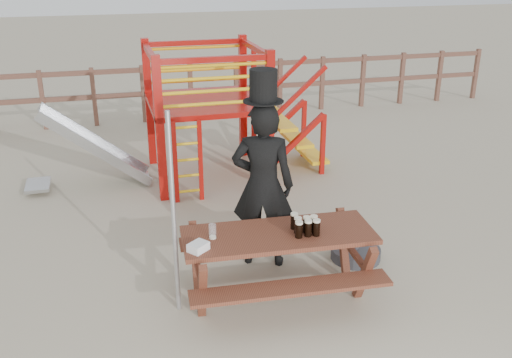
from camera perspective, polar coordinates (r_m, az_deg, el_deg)
name	(u,v)px	position (r m, az deg, el deg)	size (l,w,h in m)	color
ground	(253,296)	(6.12, -0.25, -11.66)	(60.00, 60.00, 0.00)	tan
back_fence	(167,86)	(12.29, -8.90, 9.15)	(15.09, 0.09, 1.20)	brown
playground_fort	(201,111)	(8.94, -5.52, 6.77)	(4.71, 1.84, 2.10)	#A8100B
picnic_table	(278,257)	(5.88, 2.24, -7.79)	(2.01, 1.45, 0.75)	brown
man_with_hat	(263,181)	(6.31, 0.69, -0.22)	(0.81, 0.67, 2.25)	black
metal_pole	(174,216)	(5.48, -8.24, -3.73)	(0.05, 0.05, 2.07)	#B2B2B7
parasol_base	(356,253)	(6.87, 9.93, -7.32)	(0.58, 0.58, 0.25)	#333338
paper_bag	(198,247)	(5.43, -5.79, -6.77)	(0.18, 0.14, 0.08)	white
stout_pints	(305,225)	(5.72, 4.93, -4.65)	(0.26, 0.28, 0.17)	black
empty_glasses	(212,232)	(5.63, -4.37, -5.30)	(0.07, 0.07, 0.15)	silver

